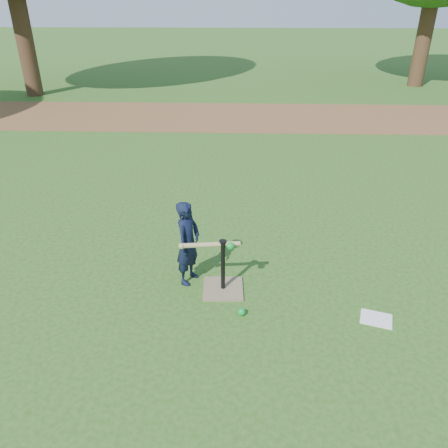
{
  "coord_description": "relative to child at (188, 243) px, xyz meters",
  "views": [
    {
      "loc": [
        0.47,
        -3.85,
        2.86
      ],
      "look_at": [
        0.32,
        0.32,
        0.65
      ],
      "focal_mm": 35.0,
      "sensor_mm": 36.0,
      "label": 1
    }
  ],
  "objects": [
    {
      "name": "ground",
      "position": [
        0.07,
        -0.18,
        -0.48
      ],
      "size": [
        80.0,
        80.0,
        0.0
      ],
      "primitive_type": "plane",
      "color": "#285116",
      "rests_on": "ground"
    },
    {
      "name": "clipboard",
      "position": [
        1.92,
        -0.6,
        -0.48
      ],
      "size": [
        0.35,
        0.31,
        0.01
      ],
      "primitive_type": "cube",
      "rotation": [
        0.0,
        0.0,
        -0.3
      ],
      "color": "white",
      "rests_on": "ground"
    },
    {
      "name": "wiffle_ball_ground",
      "position": [
        0.59,
        -0.58,
        -0.44
      ],
      "size": [
        0.08,
        0.08,
        0.08
      ],
      "primitive_type": "sphere",
      "color": "#0D9530",
      "rests_on": "ground"
    },
    {
      "name": "child",
      "position": [
        0.0,
        0.0,
        0.0
      ],
      "size": [
        0.35,
        0.41,
        0.97
      ],
      "primitive_type": "imported",
      "rotation": [
        0.0,
        0.0,
        1.17
      ],
      "color": "black",
      "rests_on": "ground"
    },
    {
      "name": "batting_tee",
      "position": [
        0.38,
        -0.16,
        -0.37
      ],
      "size": [
        0.45,
        0.45,
        0.61
      ],
      "color": "#7E6F50",
      "rests_on": "ground"
    },
    {
      "name": "swing_action",
      "position": [
        0.27,
        -0.2,
        0.1
      ],
      "size": [
        0.63,
        0.17,
        0.1
      ],
      "color": "tan",
      "rests_on": "ground"
    },
    {
      "name": "dirt_strip",
      "position": [
        0.07,
        7.32,
        -0.48
      ],
      "size": [
        24.0,
        3.0,
        0.01
      ],
      "primitive_type": "cube",
      "color": "brown",
      "rests_on": "ground"
    }
  ]
}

